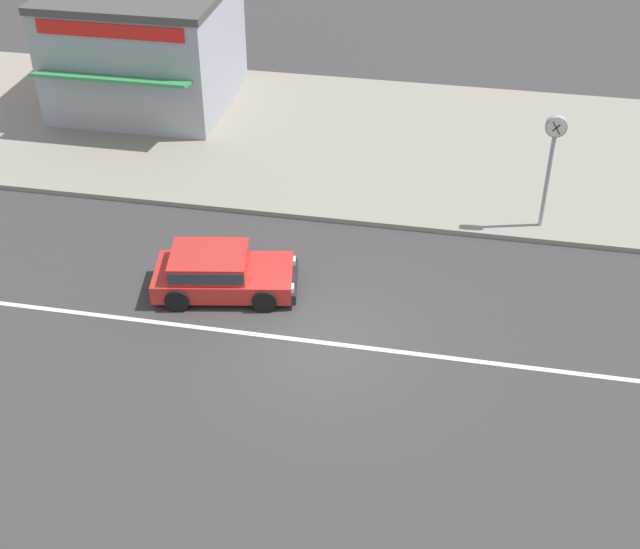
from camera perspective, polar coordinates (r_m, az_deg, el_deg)
The scene contains 6 objects.
ground_plane at distance 20.70m, azimuth 0.13°, elevation -4.37°, with size 160.00×160.00×0.00m, color #383535.
lane_centre_stripe at distance 20.70m, azimuth 0.13°, elevation -4.37°, with size 50.40×0.14×0.01m, color silver.
kerb_strip at distance 29.22m, azimuth 3.92°, elevation 8.37°, with size 68.00×10.00×0.15m, color gray.
hatchback_red_2 at distance 22.14m, azimuth -6.50°, elevation 0.22°, with size 3.76×2.28×1.10m.
street_clock at distance 24.26m, azimuth 14.67°, elevation 7.86°, with size 0.56×0.22×3.26m.
shopfront_mid_block at distance 31.80m, azimuth -11.16°, elevation 14.17°, with size 5.75×6.16×4.01m.
Camera 1 is at (2.97, -15.73, 13.13)m, focal length 50.00 mm.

